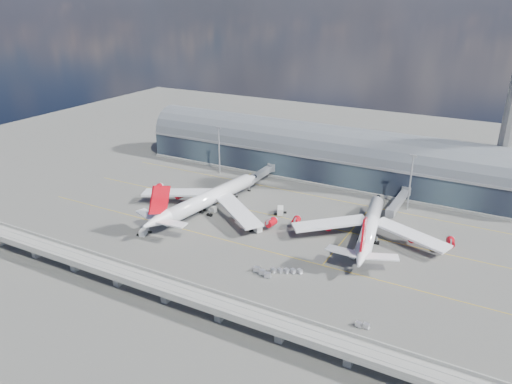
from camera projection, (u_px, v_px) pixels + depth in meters
The scene contains 19 objects.
ground at pixel (251, 233), 202.22m from camera, with size 500.00×500.00×0.00m, color #474744.
taxi_lines at pixel (275, 214), 220.22m from camera, with size 200.00×80.12×0.01m.
terminal at pixel (323, 156), 261.53m from camera, with size 200.00×30.00×28.00m.
guideway at pixel (165, 287), 155.45m from camera, with size 220.00×8.50×7.20m.
floodlight_mast_left at pixel (219, 149), 264.23m from camera, with size 3.00×0.70×25.70m.
floodlight_mast_right at pixel (410, 181), 219.67m from camera, with size 3.00×0.70×25.70m.
airliner_left at pixel (206, 200), 218.72m from camera, with size 69.74×73.36×22.35m.
airliner_right at pixel (370, 228), 194.61m from camera, with size 63.01×65.93×20.99m.
jet_bridge_left at pixel (262, 173), 253.96m from camera, with size 4.40×28.00×7.25m.
jet_bridge_right at pixel (399, 200), 221.05m from camera, with size 4.40×32.00×7.25m.
service_truck_0 at pixel (144, 231), 200.96m from camera, with size 4.34×6.81×2.69m.
service_truck_1 at pixel (256, 228), 203.45m from camera, with size 5.74×4.69×3.04m.
service_truck_2 at pixel (210, 208), 222.57m from camera, with size 7.30×3.49×2.55m.
service_truck_3 at pixel (356, 253), 183.83m from camera, with size 3.22×5.84×2.67m.
service_truck_4 at pixel (280, 211), 218.95m from camera, with size 4.63×6.09×3.21m.
service_truck_5 at pixel (201, 196), 235.30m from camera, with size 5.15×5.41×2.61m.
cargo_train_0 at pixel (262, 272), 172.31m from camera, with size 8.00×3.91×1.76m.
cargo_train_1 at pixel (287, 271), 173.42m from camera, with size 10.75×5.91×1.48m.
cargo_train_2 at pixel (362, 325), 145.11m from camera, with size 4.52×1.99×1.48m.
Camera 1 is at (88.97, -158.21, 90.72)m, focal length 35.00 mm.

